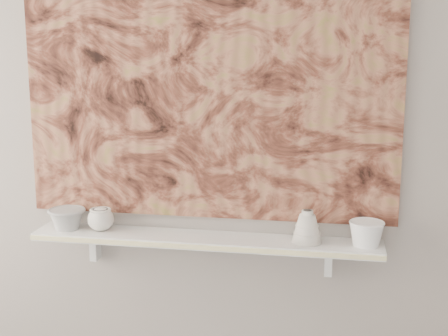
% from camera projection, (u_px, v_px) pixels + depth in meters
% --- Properties ---
extents(wall_back, '(3.60, 0.00, 3.60)m').
position_uv_depth(wall_back, '(209.00, 129.00, 2.49)').
color(wall_back, gray).
rests_on(wall_back, floor).
extents(shelf, '(1.40, 0.18, 0.03)m').
position_uv_depth(shelf, '(204.00, 240.00, 2.48)').
color(shelf, white).
rests_on(shelf, wall_back).
extents(shelf_stripe, '(1.40, 0.01, 0.02)m').
position_uv_depth(shelf_stripe, '(199.00, 247.00, 2.39)').
color(shelf_stripe, beige).
rests_on(shelf_stripe, shelf).
extents(bracket_left, '(0.03, 0.06, 0.12)m').
position_uv_depth(bracket_left, '(95.00, 246.00, 2.65)').
color(bracket_left, white).
rests_on(bracket_left, wall_back).
extents(bracket_right, '(0.03, 0.06, 0.12)m').
position_uv_depth(bracket_right, '(328.00, 260.00, 2.47)').
color(bracket_right, white).
rests_on(bracket_right, wall_back).
extents(painting, '(1.50, 0.02, 1.10)m').
position_uv_depth(painting, '(208.00, 81.00, 2.44)').
color(painting, brown).
rests_on(painting, wall_back).
extents(house_motif, '(0.09, 0.00, 0.08)m').
position_uv_depth(house_motif, '(321.00, 163.00, 2.41)').
color(house_motif, black).
rests_on(house_motif, painting).
extents(bowl_grey, '(0.17, 0.17, 0.09)m').
position_uv_depth(bowl_grey, '(67.00, 218.00, 2.58)').
color(bowl_grey, gray).
rests_on(bowl_grey, shelf).
extents(cup_cream, '(0.11, 0.11, 0.10)m').
position_uv_depth(cup_cream, '(101.00, 219.00, 2.55)').
color(cup_cream, beige).
rests_on(cup_cream, shelf).
extents(bell_vessel, '(0.15, 0.15, 0.13)m').
position_uv_depth(bell_vessel, '(307.00, 226.00, 2.40)').
color(bell_vessel, beige).
rests_on(bell_vessel, shelf).
extents(bowl_white, '(0.14, 0.14, 0.10)m').
position_uv_depth(bowl_white, '(366.00, 233.00, 2.36)').
color(bowl_white, white).
rests_on(bowl_white, shelf).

